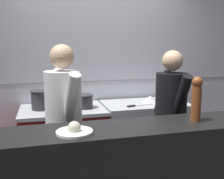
{
  "coord_description": "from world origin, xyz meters",
  "views": [
    {
      "loc": [
        -0.71,
        -2.1,
        1.63
      ],
      "look_at": [
        0.02,
        0.66,
        1.15
      ],
      "focal_mm": 42.0,
      "sensor_mm": 36.0,
      "label": 1
    }
  ],
  "objects_px": {
    "sauce_pot": "(83,101)",
    "plated_dish_main": "(74,130)",
    "stock_pot": "(42,99)",
    "pepper_mill": "(196,98)",
    "oven_range": "(64,143)",
    "chef_sous": "(170,118)",
    "chefs_knife": "(138,105)",
    "mixing_bowl_steel": "(150,98)",
    "chef_head_cook": "(64,124)"
  },
  "relations": [
    {
      "from": "stock_pot",
      "to": "mixing_bowl_steel",
      "type": "bearing_deg",
      "value": 1.65
    },
    {
      "from": "chefs_knife",
      "to": "pepper_mill",
      "type": "xyz_separation_m",
      "value": [
        0.04,
        -1.2,
        0.33
      ]
    },
    {
      "from": "oven_range",
      "to": "chef_head_cook",
      "type": "height_order",
      "value": "chef_head_cook"
    },
    {
      "from": "stock_pot",
      "to": "chefs_knife",
      "type": "height_order",
      "value": "stock_pot"
    },
    {
      "from": "sauce_pot",
      "to": "stock_pot",
      "type": "bearing_deg",
      "value": 172.24
    },
    {
      "from": "oven_range",
      "to": "mixing_bowl_steel",
      "type": "xyz_separation_m",
      "value": [
        1.17,
        0.07,
        0.49
      ]
    },
    {
      "from": "chefs_knife",
      "to": "chef_head_cook",
      "type": "distance_m",
      "value": 1.12
    },
    {
      "from": "mixing_bowl_steel",
      "to": "plated_dish_main",
      "type": "bearing_deg",
      "value": -128.99
    },
    {
      "from": "plated_dish_main",
      "to": "chef_head_cook",
      "type": "height_order",
      "value": "chef_head_cook"
    },
    {
      "from": "chefs_knife",
      "to": "pepper_mill",
      "type": "distance_m",
      "value": 1.24
    },
    {
      "from": "oven_range",
      "to": "stock_pot",
      "type": "distance_m",
      "value": 0.61
    },
    {
      "from": "stock_pot",
      "to": "pepper_mill",
      "type": "bearing_deg",
      "value": -49.15
    },
    {
      "from": "sauce_pot",
      "to": "mixing_bowl_steel",
      "type": "height_order",
      "value": "sauce_pot"
    },
    {
      "from": "sauce_pot",
      "to": "plated_dish_main",
      "type": "height_order",
      "value": "plated_dish_main"
    },
    {
      "from": "stock_pot",
      "to": "chef_head_cook",
      "type": "xyz_separation_m",
      "value": [
        0.2,
        -0.78,
        -0.09
      ]
    },
    {
      "from": "sauce_pot",
      "to": "mixing_bowl_steel",
      "type": "distance_m",
      "value": 0.93
    },
    {
      "from": "stock_pot",
      "to": "chefs_knife",
      "type": "bearing_deg",
      "value": -8.86
    },
    {
      "from": "chef_sous",
      "to": "mixing_bowl_steel",
      "type": "bearing_deg",
      "value": 81.82
    },
    {
      "from": "chefs_knife",
      "to": "chef_sous",
      "type": "bearing_deg",
      "value": -74.94
    },
    {
      "from": "oven_range",
      "to": "sauce_pot",
      "type": "bearing_deg",
      "value": -8.83
    },
    {
      "from": "mixing_bowl_steel",
      "to": "chef_head_cook",
      "type": "xyz_separation_m",
      "value": [
        -1.21,
        -0.82,
        -0.01
      ]
    },
    {
      "from": "sauce_pot",
      "to": "chef_head_cook",
      "type": "distance_m",
      "value": 0.77
    },
    {
      "from": "oven_range",
      "to": "chef_sous",
      "type": "height_order",
      "value": "chef_sous"
    },
    {
      "from": "oven_range",
      "to": "plated_dish_main",
      "type": "height_order",
      "value": "plated_dish_main"
    },
    {
      "from": "chef_head_cook",
      "to": "chefs_knife",
      "type": "bearing_deg",
      "value": 18.13
    },
    {
      "from": "sauce_pot",
      "to": "pepper_mill",
      "type": "distance_m",
      "value": 1.51
    },
    {
      "from": "sauce_pot",
      "to": "mixing_bowl_steel",
      "type": "xyz_separation_m",
      "value": [
        0.92,
        0.11,
        -0.04
      ]
    },
    {
      "from": "pepper_mill",
      "to": "chef_head_cook",
      "type": "bearing_deg",
      "value": 149.0
    },
    {
      "from": "chefs_knife",
      "to": "chef_head_cook",
      "type": "xyz_separation_m",
      "value": [
        -0.95,
        -0.6,
        0.02
      ]
    },
    {
      "from": "oven_range",
      "to": "chefs_knife",
      "type": "distance_m",
      "value": 1.03
    },
    {
      "from": "chef_head_cook",
      "to": "chef_sous",
      "type": "relative_size",
      "value": 1.04
    },
    {
      "from": "stock_pot",
      "to": "plated_dish_main",
      "type": "distance_m",
      "value": 1.44
    },
    {
      "from": "chefs_knife",
      "to": "chef_head_cook",
      "type": "relative_size",
      "value": 0.22
    },
    {
      "from": "stock_pot",
      "to": "chef_sous",
      "type": "xyz_separation_m",
      "value": [
        1.3,
        -0.75,
        -0.12
      ]
    },
    {
      "from": "stock_pot",
      "to": "chef_head_cook",
      "type": "bearing_deg",
      "value": -75.67
    },
    {
      "from": "plated_dish_main",
      "to": "chef_sous",
      "type": "bearing_deg",
      "value": 31.99
    },
    {
      "from": "sauce_pot",
      "to": "chefs_knife",
      "type": "xyz_separation_m",
      "value": [
        0.66,
        -0.11,
        -0.07
      ]
    },
    {
      "from": "mixing_bowl_steel",
      "to": "chef_head_cook",
      "type": "relative_size",
      "value": 0.15
    },
    {
      "from": "pepper_mill",
      "to": "stock_pot",
      "type": "bearing_deg",
      "value": 130.85
    },
    {
      "from": "chefs_knife",
      "to": "oven_range",
      "type": "bearing_deg",
      "value": 170.56
    },
    {
      "from": "chef_sous",
      "to": "plated_dish_main",
      "type": "bearing_deg",
      "value": -148.57
    },
    {
      "from": "mixing_bowl_steel",
      "to": "plated_dish_main",
      "type": "xyz_separation_m",
      "value": [
        -1.18,
        -1.46,
        0.13
      ]
    },
    {
      "from": "plated_dish_main",
      "to": "pepper_mill",
      "type": "bearing_deg",
      "value": 2.73
    },
    {
      "from": "plated_dish_main",
      "to": "pepper_mill",
      "type": "height_order",
      "value": "pepper_mill"
    },
    {
      "from": "pepper_mill",
      "to": "chef_sous",
      "type": "height_order",
      "value": "chef_sous"
    },
    {
      "from": "mixing_bowl_steel",
      "to": "chefs_knife",
      "type": "height_order",
      "value": "mixing_bowl_steel"
    },
    {
      "from": "sauce_pot",
      "to": "chefs_knife",
      "type": "relative_size",
      "value": 0.68
    },
    {
      "from": "chef_head_cook",
      "to": "stock_pot",
      "type": "bearing_deg",
      "value": 90.04
    },
    {
      "from": "sauce_pot",
      "to": "pepper_mill",
      "type": "relative_size",
      "value": 0.69
    },
    {
      "from": "stock_pot",
      "to": "sauce_pot",
      "type": "height_order",
      "value": "stock_pot"
    }
  ]
}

